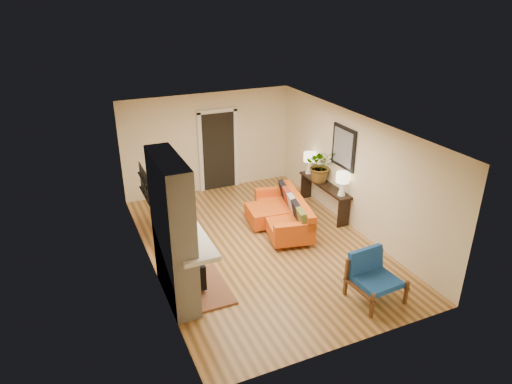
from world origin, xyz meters
The scene contains 10 objects.
room_shell centered at (0.60, 2.63, 1.24)m, with size 6.50×6.50×6.50m.
fireplace centered at (-2.00, -1.00, 1.24)m, with size 1.09×1.68×2.60m.
sofa centered at (0.86, 0.46, 0.35)m, with size 1.28×2.18×0.81m.
ottoman centered at (0.53, 0.81, 0.24)m, with size 0.90×0.90×0.41m.
blue_chair centered at (1.07, -2.37, 0.46)m, with size 0.86×0.85×0.84m.
dining_table centered at (-1.43, 1.24, 0.67)m, with size 0.90×1.91×1.02m.
console_table centered at (2.07, 0.83, 0.58)m, with size 0.34×1.85×0.72m.
lamp_near centered at (2.07, 0.13, 1.06)m, with size 0.30×0.30×0.54m.
lamp_far centered at (2.07, 1.59, 1.06)m, with size 0.30×0.30×0.54m.
houseplant centered at (2.06, 1.03, 1.13)m, with size 0.73×0.63×0.81m, color #1E5919.
Camera 1 is at (-3.47, -7.61, 5.00)m, focal length 32.00 mm.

